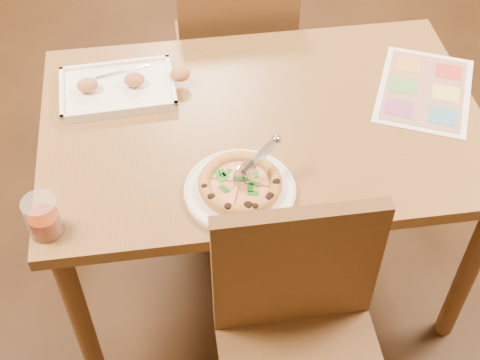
{
  "coord_description": "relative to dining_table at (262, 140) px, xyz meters",
  "views": [
    {
      "loc": [
        -0.27,
        -1.43,
        2.05
      ],
      "look_at": [
        -0.11,
        -0.28,
        0.77
      ],
      "focal_mm": 50.0,
      "sensor_mm": 36.0,
      "label": 1
    }
  ],
  "objects": [
    {
      "name": "pizza_cutter",
      "position": [
        -0.06,
        -0.25,
        0.17
      ],
      "size": [
        0.14,
        0.1,
        0.09
      ],
      "rotation": [
        0.0,
        0.0,
        0.61
      ],
      "color": "silver",
      "rests_on": "pizza"
    },
    {
      "name": "pizza",
      "position": [
        -0.11,
        -0.27,
        0.11
      ],
      "size": [
        0.22,
        0.22,
        0.03
      ],
      "rotation": [
        0.0,
        0.0,
        -0.34
      ],
      "color": "#D28847",
      "rests_on": "plate"
    },
    {
      "name": "appetizer_tray",
      "position": [
        -0.41,
        0.18,
        0.1
      ],
      "size": [
        0.4,
        0.25,
        0.06
      ],
      "rotation": [
        0.0,
        0.0,
        0.05
      ],
      "color": "white",
      "rests_on": "dining_table"
    },
    {
      "name": "dining_table",
      "position": [
        0.0,
        0.0,
        0.0
      ],
      "size": [
        1.3,
        0.85,
        0.72
      ],
      "color": "olive",
      "rests_on": "ground"
    },
    {
      "name": "chair_far",
      "position": [
        -0.0,
        0.6,
        -0.07
      ],
      "size": [
        0.42,
        0.42,
        0.47
      ],
      "rotation": [
        0.0,
        0.0,
        3.14
      ],
      "color": "brown",
      "rests_on": "ground"
    },
    {
      "name": "menu",
      "position": [
        0.51,
        0.06,
        0.09
      ],
      "size": [
        0.41,
        0.46,
        0.0
      ],
      "primitive_type": "cube",
      "rotation": [
        0.0,
        0.0,
        -0.43
      ],
      "color": "white",
      "rests_on": "dining_table"
    },
    {
      "name": "glass_tumbler",
      "position": [
        -0.61,
        -0.33,
        0.13
      ],
      "size": [
        0.09,
        0.09,
        0.11
      ],
      "rotation": [
        0.0,
        0.0,
        0.36
      ],
      "color": "maroon",
      "rests_on": "dining_table"
    },
    {
      "name": "plate",
      "position": [
        -0.11,
        -0.28,
        0.09
      ],
      "size": [
        0.39,
        0.39,
        0.02
      ],
      "primitive_type": "cylinder",
      "rotation": [
        0.0,
        0.0,
        -0.4
      ],
      "color": "white",
      "rests_on": "dining_table"
    },
    {
      "name": "chair_near",
      "position": [
        0.0,
        -0.6,
        -0.07
      ],
      "size": [
        0.42,
        0.42,
        0.47
      ],
      "color": "brown",
      "rests_on": "ground"
    }
  ]
}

